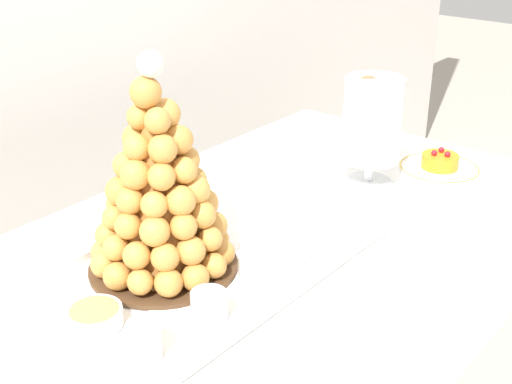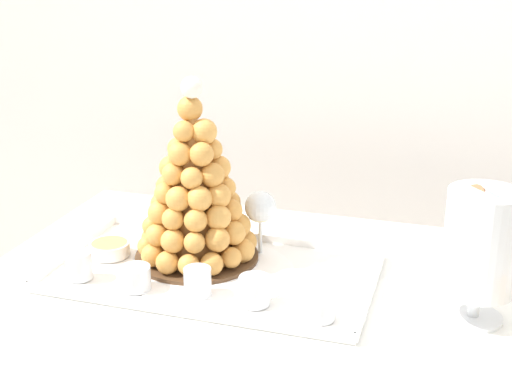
% 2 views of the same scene
% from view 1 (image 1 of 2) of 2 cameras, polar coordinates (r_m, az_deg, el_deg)
% --- Properties ---
extents(buffet_table, '(1.30, 0.85, 0.73)m').
position_cam_1_polar(buffet_table, '(1.36, 2.61, -6.86)').
color(buffet_table, brown).
rests_on(buffet_table, ground_plane).
extents(serving_tray, '(0.64, 0.36, 0.02)m').
position_cam_1_polar(serving_tray, '(1.21, -4.02, -6.13)').
color(serving_tray, white).
rests_on(serving_tray, buffet_table).
extents(croquembouche, '(0.26, 0.26, 0.38)m').
position_cam_1_polar(croquembouche, '(1.14, -8.04, 0.12)').
color(croquembouche, '#4C331E').
rests_on(croquembouche, serving_tray).
extents(dessert_cup_left, '(0.05, 0.05, 0.05)m').
position_cam_1_polar(dessert_cup_left, '(0.99, -9.29, -12.18)').
color(dessert_cup_left, silver).
rests_on(dessert_cup_left, serving_tray).
extents(dessert_cup_mid_left, '(0.06, 0.06, 0.05)m').
position_cam_1_polar(dessert_cup_mid_left, '(1.06, -3.92, -9.48)').
color(dessert_cup_mid_left, silver).
rests_on(dessert_cup_mid_left, serving_tray).
extents(dessert_cup_centre, '(0.05, 0.05, 0.05)m').
position_cam_1_polar(dessert_cup_centre, '(1.14, -0.18, -6.50)').
color(dessert_cup_centre, silver).
rests_on(dessert_cup_centre, serving_tray).
extents(dessert_cup_mid_right, '(0.06, 0.06, 0.05)m').
position_cam_1_polar(dessert_cup_mid_right, '(1.22, 3.14, -4.41)').
color(dessert_cup_mid_right, silver).
rests_on(dessert_cup_mid_right, serving_tray).
extents(dessert_cup_right, '(0.05, 0.05, 0.05)m').
position_cam_1_polar(dessert_cup_right, '(1.30, 7.04, -2.58)').
color(dessert_cup_right, silver).
rests_on(dessert_cup_right, serving_tray).
extents(creme_brulee_ramekin, '(0.08, 0.08, 0.03)m').
position_cam_1_polar(creme_brulee_ramekin, '(1.08, -13.22, -10.00)').
color(creme_brulee_ramekin, white).
rests_on(creme_brulee_ramekin, serving_tray).
extents(macaron_goblet, '(0.13, 0.13, 0.25)m').
position_cam_1_polar(macaron_goblet, '(1.50, 9.64, 5.84)').
color(macaron_goblet, white).
rests_on(macaron_goblet, buffet_table).
extents(fruit_tart_plate, '(0.19, 0.19, 0.05)m').
position_cam_1_polar(fruit_tart_plate, '(1.65, 14.98, 2.17)').
color(fruit_tart_plate, white).
rests_on(fruit_tart_plate, buffet_table).
extents(wine_glass, '(0.07, 0.07, 0.14)m').
position_cam_1_polar(wine_glass, '(1.27, -5.99, 0.57)').
color(wine_glass, silver).
rests_on(wine_glass, buffet_table).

